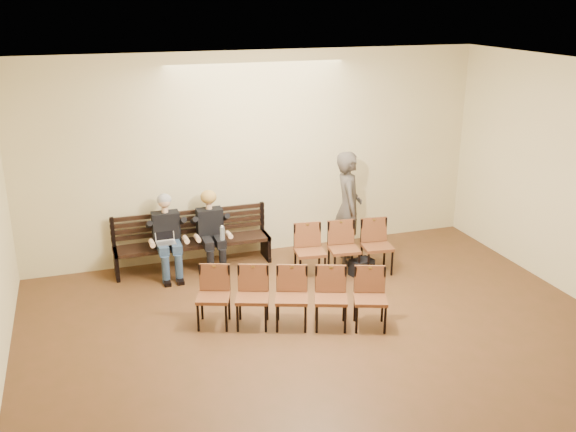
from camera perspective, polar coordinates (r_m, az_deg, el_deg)
name	(u,v)px	position (r m, az deg, el deg)	size (l,w,h in m)	color
ground	(385,414)	(7.41, 8.61, -16.99)	(10.00, 10.00, 0.00)	brown
room_walls	(363,172)	(6.95, 6.73, 3.91)	(8.02, 10.01, 3.51)	beige
bench	(194,254)	(10.87, -8.39, -3.39)	(2.60, 0.90, 0.45)	black
seated_man	(167,236)	(10.55, -10.68, -1.75)	(0.54, 0.75, 1.30)	black
seated_woman	(211,233)	(10.67, -6.84, -1.53)	(0.52, 0.73, 1.22)	black
laptop	(166,245)	(10.43, -10.77, -2.53)	(0.30, 0.24, 0.22)	silver
water_bottle	(223,240)	(10.45, -5.84, -2.15)	(0.08, 0.08, 0.25)	silver
bag	(361,267)	(10.55, 6.55, -4.55)	(0.36, 0.25, 0.27)	black
passerby	(348,200)	(10.72, 5.39, 1.45)	(0.81, 0.53, 2.22)	#3C3731
chair_row_front	(344,250)	(10.41, 5.00, -2.99)	(1.59, 0.48, 0.89)	brown
chair_row_back	(292,299)	(8.81, 0.32, -7.35)	(2.58, 0.46, 0.84)	brown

